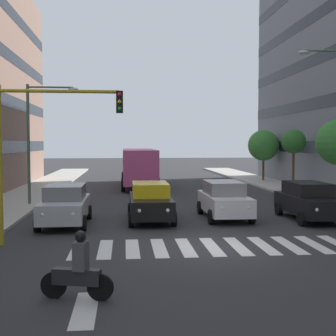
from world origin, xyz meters
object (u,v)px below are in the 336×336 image
object	(u,v)px
car_0	(308,201)
street_tree_3	(263,145)
car_1	(224,199)
traffic_light_gantry	(36,138)
bus_behind_traffic	(139,164)
street_tree_2	(294,142)
street_lamp_right	(37,130)
car_2	(150,201)
motorcycle_with_rider	(78,271)
car_3	(65,204)

from	to	relation	value
car_0	street_tree_3	distance (m)	20.62
car_1	traffic_light_gantry	xyz separation A→B (m)	(7.66, 4.78, 2.81)
car_0	car_1	world-z (taller)	same
bus_behind_traffic	street_tree_2	world-z (taller)	street_tree_2
street_tree_3	street_lamp_right	bearing A→B (deg)	39.64
car_2	bus_behind_traffic	xyz separation A→B (m)	(-0.00, -16.02, 0.97)
street_lamp_right	street_tree_2	world-z (taller)	street_lamp_right
street_lamp_right	street_tree_2	distance (m)	18.60
motorcycle_with_rider	traffic_light_gantry	xyz separation A→B (m)	(1.97, -5.80, 3.05)
bus_behind_traffic	street_lamp_right	distance (m)	12.47
car_2	street_tree_2	world-z (taller)	street_tree_2
traffic_light_gantry	street_tree_3	xyz separation A→B (m)	(-15.54, -24.03, -0.41)
car_3	street_lamp_right	xyz separation A→B (m)	(2.23, -5.96, 3.33)
car_1	street_tree_2	size ratio (longest dim) A/B	1.01
car_2	street_lamp_right	world-z (taller)	street_lamp_right
bus_behind_traffic	motorcycle_with_rider	bearing A→B (deg)	85.16
car_3	street_tree_3	xyz separation A→B (m)	(-15.06, -20.28, 2.40)
car_2	street_lamp_right	xyz separation A→B (m)	(5.94, -5.31, 3.33)
car_0	motorcycle_with_rider	distance (m)	13.59
car_2	car_0	bearing A→B (deg)	176.59
car_3	bus_behind_traffic	distance (m)	17.11
car_1	traffic_light_gantry	distance (m)	9.46
car_2	street_tree_2	bearing A→B (deg)	-132.77
street_lamp_right	street_tree_2	size ratio (longest dim) A/B	1.50
car_0	street_lamp_right	xyz separation A→B (m)	(13.16, -5.74, 3.33)
motorcycle_with_rider	street_lamp_right	xyz separation A→B (m)	(3.72, -15.51, 3.56)
bus_behind_traffic	street_tree_3	distance (m)	11.99
car_0	street_tree_2	distance (m)	13.58
street_tree_3	car_3	bearing A→B (deg)	53.41
car_0	car_2	world-z (taller)	same
bus_behind_traffic	motorcycle_with_rider	world-z (taller)	bus_behind_traffic
traffic_light_gantry	bus_behind_traffic	bearing A→B (deg)	-101.60
street_tree_2	street_tree_3	xyz separation A→B (m)	(-0.03, -7.39, -0.30)
street_lamp_right	street_tree_3	bearing A→B (deg)	-140.36
car_0	street_lamp_right	distance (m)	14.74
street_lamp_right	street_tree_2	bearing A→B (deg)	-158.13
car_3	traffic_light_gantry	world-z (taller)	traffic_light_gantry
traffic_light_gantry	street_tree_3	bearing A→B (deg)	-122.89
bus_behind_traffic	street_lamp_right	world-z (taller)	street_lamp_right
car_0	motorcycle_with_rider	world-z (taller)	car_0
car_0	car_1	xyz separation A→B (m)	(3.75, -0.81, 0.00)
street_tree_2	street_tree_3	bearing A→B (deg)	-90.25
car_1	car_2	xyz separation A→B (m)	(3.47, 0.38, 0.00)
car_3	street_tree_3	distance (m)	25.37
car_3	bus_behind_traffic	xyz separation A→B (m)	(-3.71, -16.68, 0.97)
car_1	motorcycle_with_rider	size ratio (longest dim) A/B	2.66
motorcycle_with_rider	street_tree_3	size ratio (longest dim) A/B	0.37
car_1	car_3	xyz separation A→B (m)	(7.18, 1.03, 0.00)
car_2	motorcycle_with_rider	world-z (taller)	car_2
car_1	car_2	world-z (taller)	same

